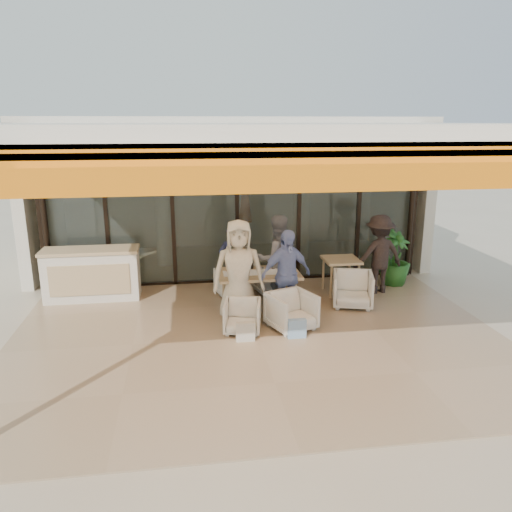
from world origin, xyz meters
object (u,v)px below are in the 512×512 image
(chair_near_right, at_px, (292,310))
(diner_cream, at_px, (239,272))
(side_table, at_px, (341,264))
(potted_palm, at_px, (395,258))
(chair_far_left, at_px, (231,281))
(chair_far_right, at_px, (272,277))
(host_counter, at_px, (92,274))
(diner_grey, at_px, (277,259))
(diner_periwinkle, at_px, (286,275))
(side_chair, at_px, (353,288))
(chair_near_left, at_px, (242,315))
(dining_table, at_px, (258,275))
(diner_navy, at_px, (233,265))
(standing_woman, at_px, (379,255))

(chair_near_right, relative_size, diner_cream, 0.39)
(side_table, height_order, potted_palm, potted_palm)
(chair_near_right, relative_size, potted_palm, 0.59)
(chair_far_left, xyz_separation_m, chair_far_right, (0.84, 0.00, 0.05))
(host_counter, distance_m, diner_grey, 3.64)
(host_counter, height_order, diner_periwinkle, diner_periwinkle)
(side_chair, bearing_deg, diner_grey, 175.31)
(chair_near_right, height_order, diner_grey, diner_grey)
(chair_near_left, distance_m, side_chair, 2.39)
(dining_table, xyz_separation_m, potted_palm, (3.12, 1.07, -0.08))
(diner_navy, height_order, diner_cream, diner_cream)
(chair_near_left, xyz_separation_m, diner_cream, (0.00, 0.50, 0.61))
(diner_grey, distance_m, diner_periwinkle, 0.90)
(dining_table, xyz_separation_m, chair_near_left, (-0.41, -0.96, -0.38))
(chair_near_right, relative_size, standing_woman, 0.44)
(chair_far_right, height_order, diner_grey, diner_grey)
(host_counter, bearing_deg, diner_navy, -12.66)
(side_table, bearing_deg, diner_grey, -170.18)
(side_table, bearing_deg, side_chair, -90.00)
(diner_navy, distance_m, side_chair, 2.31)
(side_table, bearing_deg, dining_table, -159.27)
(chair_near_left, relative_size, side_table, 0.82)
(dining_table, height_order, chair_far_left, dining_table)
(chair_far_right, bearing_deg, diner_periwinkle, 75.50)
(dining_table, xyz_separation_m, chair_near_right, (0.43, -0.96, -0.33))
(dining_table, xyz_separation_m, chair_far_right, (0.43, 0.94, -0.34))
(standing_woman, bearing_deg, dining_table, 4.71)
(host_counter, bearing_deg, diner_cream, -29.00)
(chair_far_left, distance_m, side_chair, 2.44)
(host_counter, height_order, dining_table, host_counter)
(chair_far_left, bearing_deg, diner_periwinkle, 108.05)
(diner_navy, distance_m, diner_cream, 0.91)
(diner_navy, distance_m, side_table, 2.23)
(host_counter, bearing_deg, potted_palm, 0.16)
(side_chair, bearing_deg, diner_periwinkle, -148.56)
(dining_table, xyz_separation_m, diner_periwinkle, (0.43, -0.46, 0.13))
(host_counter, height_order, chair_far_left, host_counter)
(diner_grey, relative_size, diner_cream, 0.94)
(diner_navy, bearing_deg, chair_far_right, -135.00)
(side_chair, height_order, potted_palm, potted_palm)
(chair_far_left, distance_m, diner_grey, 1.13)
(chair_far_left, bearing_deg, standing_woman, 160.87)
(chair_near_left, xyz_separation_m, diner_grey, (0.84, 1.40, 0.56))
(diner_navy, bearing_deg, standing_woman, -162.41)
(chair_far_right, distance_m, chair_near_right, 1.90)
(diner_cream, relative_size, side_table, 2.45)
(chair_far_right, height_order, diner_periwinkle, diner_periwinkle)
(host_counter, distance_m, side_chair, 5.07)
(side_table, xyz_separation_m, side_chair, (0.00, -0.75, -0.26))
(side_table, relative_size, standing_woman, 0.46)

